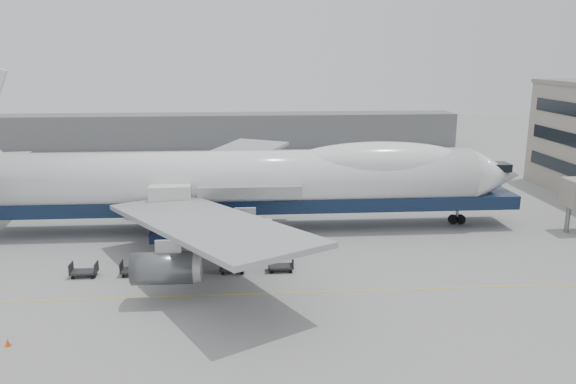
{
  "coord_description": "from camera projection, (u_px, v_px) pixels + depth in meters",
  "views": [
    {
      "loc": [
        0.74,
        -48.95,
        19.27
      ],
      "look_at": [
        4.84,
        6.0,
        5.67
      ],
      "focal_mm": 35.0,
      "sensor_mm": 36.0,
      "label": 1
    }
  ],
  "objects": [
    {
      "name": "ground",
      "position": [
        241.0,
        268.0,
        51.96
      ],
      "size": [
        260.0,
        260.0,
        0.0
      ],
      "primitive_type": "plane",
      "color": "gray",
      "rests_on": "ground"
    },
    {
      "name": "apron_line",
      "position": [
        240.0,
        295.0,
        46.15
      ],
      "size": [
        60.0,
        0.15,
        0.01
      ],
      "primitive_type": "cube",
      "color": "gold",
      "rests_on": "ground"
    },
    {
      "name": "hangar",
      "position": [
        195.0,
        131.0,
        118.17
      ],
      "size": [
        110.0,
        8.0,
        7.0
      ],
      "primitive_type": "cube",
      "color": "slate",
      "rests_on": "ground"
    },
    {
      "name": "airliner",
      "position": [
        246.0,
        180.0,
        62.28
      ],
      "size": [
        67.0,
        55.3,
        19.98
      ],
      "color": "white",
      "rests_on": "ground"
    },
    {
      "name": "catering_truck",
      "position": [
        171.0,
        209.0,
        58.86
      ],
      "size": [
        4.74,
        3.39,
        6.02
      ],
      "rotation": [
        0.0,
        0.0,
        0.04
      ],
      "color": "navy",
      "rests_on": "ground"
    },
    {
      "name": "traffic_cone",
      "position": [
        8.0,
        342.0,
        38.0
      ],
      "size": [
        0.37,
        0.37,
        0.55
      ],
      "rotation": [
        0.0,
        0.0,
        -0.11
      ],
      "color": "#EC4B0C",
      "rests_on": "ground"
    },
    {
      "name": "dolly_0",
      "position": [
        84.0,
        271.0,
        49.77
      ],
      "size": [
        2.3,
        1.35,
        1.3
      ],
      "color": "#2D2D30",
      "rests_on": "ground"
    },
    {
      "name": "dolly_1",
      "position": [
        134.0,
        270.0,
        50.09
      ],
      "size": [
        2.3,
        1.35,
        1.3
      ],
      "color": "#2D2D30",
      "rests_on": "ground"
    },
    {
      "name": "dolly_2",
      "position": [
        184.0,
        268.0,
        50.4
      ],
      "size": [
        2.3,
        1.35,
        1.3
      ],
      "color": "#2D2D30",
      "rests_on": "ground"
    },
    {
      "name": "dolly_3",
      "position": [
        232.0,
        267.0,
        50.72
      ],
      "size": [
        2.3,
        1.35,
        1.3
      ],
      "color": "#2D2D30",
      "rests_on": "ground"
    },
    {
      "name": "dolly_4",
      "position": [
        281.0,
        266.0,
        51.04
      ],
      "size": [
        2.3,
        1.35,
        1.3
      ],
      "color": "#2D2D30",
      "rests_on": "ground"
    }
  ]
}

